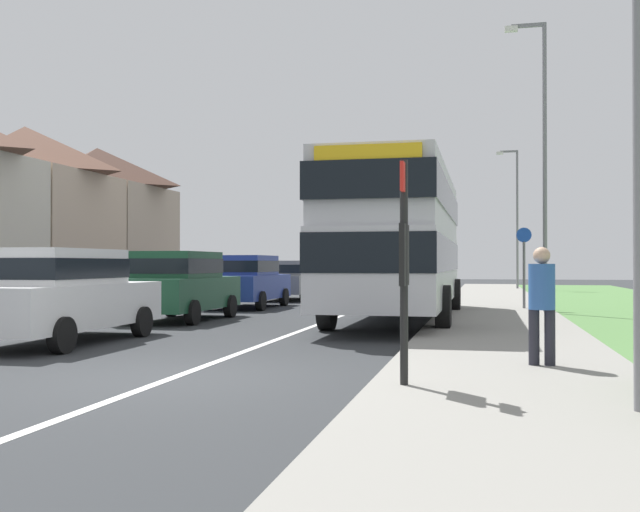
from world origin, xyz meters
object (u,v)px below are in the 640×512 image
Objects in this scene: double_decker_bus at (399,236)px; parked_car_grey at (290,278)px; cycle_route_sign at (524,264)px; street_lamp_far at (515,210)px; bus_stop_sign at (404,256)px; street_lamp_mid at (541,149)px; parked_car_dark_green at (180,283)px; parked_car_blue at (246,279)px; parked_car_white at (59,292)px; pedestrian_at_stop at (542,300)px.

double_decker_bus is 11.14m from parked_car_grey.
street_lamp_far is (0.46, 17.85, 2.87)m from cycle_route_sign.
bus_stop_sign is 0.32× the size of street_lamp_mid.
parked_car_dark_green is 25.08m from street_lamp_far.
parked_car_blue is 16.21m from bus_stop_sign.
street_lamp_far is at bearing 85.65° from bus_stop_sign.
cycle_route_sign is (8.66, 10.71, 0.49)m from parked_car_white.
pedestrian_at_stop is at bearing -71.49° from double_decker_bus.
parked_car_dark_green is at bearing -148.81° from cycle_route_sign.
double_decker_bus is 8.98m from pedestrian_at_stop.
parked_car_grey is at bearing -126.39° from street_lamp_far.
double_decker_bus is 5.33m from cycle_route_sign.
parked_car_dark_green reaches higher than parked_car_white.
parked_car_blue is at bearing 170.66° from street_lamp_mid.
street_lamp_far is (9.19, 17.65, 3.36)m from parked_car_blue.
street_lamp_mid reaches higher than parked_car_white.
parked_car_white reaches higher than pedestrian_at_stop.
parked_car_blue reaches higher than pedestrian_at_stop.
pedestrian_at_stop is 11.92m from street_lamp_mid.
parked_car_white is 10.91m from parked_car_blue.
street_lamp_mid is 1.09× the size of street_lamp_far.
double_decker_bus is at bearing -127.82° from cycle_route_sign.
street_lamp_mid is (9.14, -1.50, 3.72)m from parked_car_blue.
parked_car_blue is at bearing 178.68° from cycle_route_sign.
parked_car_dark_green is 10.17m from cycle_route_sign.
double_decker_bus is at bearing 11.29° from parked_car_dark_green.
street_lamp_mid is 19.16m from street_lamp_far.
street_lamp_far is at bearing 53.61° from parked_car_grey.
bus_stop_sign is 13.81m from street_lamp_mid.
double_decker_bus reaches higher than parked_car_blue.
parked_car_grey is (-5.42, 9.65, -1.28)m from double_decker_bus.
bus_stop_sign reaches higher than parked_car_white.
double_decker_bus reaches higher than parked_car_white.
street_lamp_mid is (9.09, 3.96, 3.70)m from parked_car_dark_green.
double_decker_bus is 22.43m from street_lamp_far.
street_lamp_far is (3.69, 22.02, 2.15)m from double_decker_bus.
parked_car_blue is 0.52× the size of street_lamp_mid.
pedestrian_at_stop is (8.25, -1.90, 0.04)m from parked_car_white.
street_lamp_far is at bearing 72.30° from parked_car_white.
pedestrian_at_stop is 0.22× the size of street_lamp_far.
double_decker_bus reaches higher than pedestrian_at_stop.
parked_car_white is at bearing 167.01° from pedestrian_at_stop.
pedestrian_at_stop is at bearing -12.99° from parked_car_white.
street_lamp_mid is at bearing -90.15° from street_lamp_far.
parked_car_white is 1.74× the size of bus_stop_sign.
parked_car_white is 1.80× the size of cycle_route_sign.
street_lamp_far is (0.87, 30.47, 3.32)m from pedestrian_at_stop.
parked_car_blue is 2.57× the size of pedestrian_at_stop.
parked_car_dark_green is at bearing -90.14° from parked_car_grey.
bus_stop_sign is (-1.60, -1.92, 0.56)m from pedestrian_at_stop.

